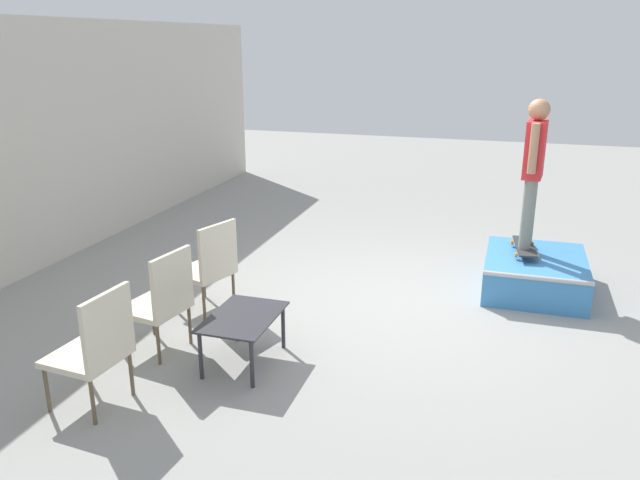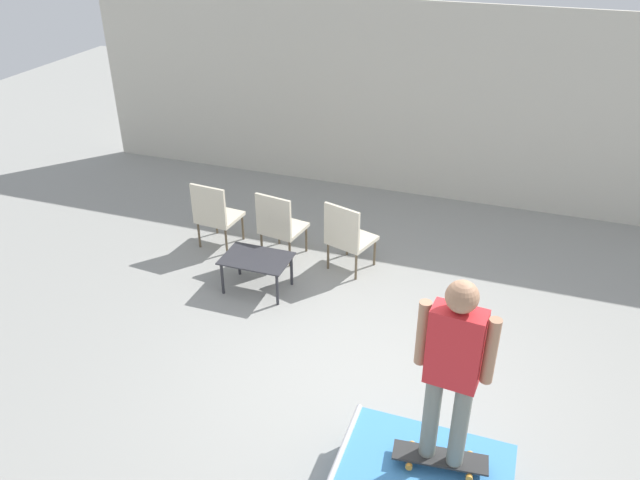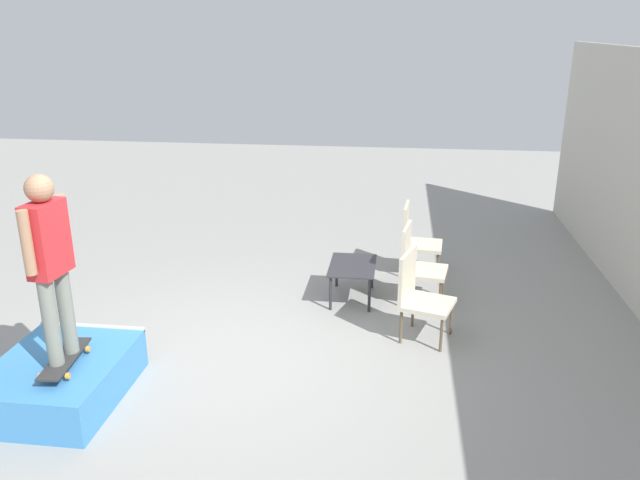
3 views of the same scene
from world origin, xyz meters
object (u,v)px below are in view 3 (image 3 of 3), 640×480
object	(u,v)px
skateboard_on_ramp	(65,359)
patio_chair_left	(415,237)
person_skater	(49,255)
patio_chair_right	(419,293)
coffee_table	(352,269)
patio_chair_center	(417,262)
skate_ramp_box	(61,379)

from	to	relation	value
skateboard_on_ramp	patio_chair_left	distance (m)	4.77
person_skater	patio_chair_right	distance (m)	3.69
coffee_table	patio_chair_left	distance (m)	1.25
patio_chair_right	patio_chair_left	bearing A→B (deg)	17.73
skateboard_on_ramp	patio_chair_center	distance (m)	4.10
person_skater	coffee_table	world-z (taller)	person_skater
skate_ramp_box	coffee_table	world-z (taller)	coffee_table
skateboard_on_ramp	patio_chair_right	world-z (taller)	patio_chair_right
skate_ramp_box	skateboard_on_ramp	size ratio (longest dim) A/B	1.80
coffee_table	patio_chair_left	size ratio (longest dim) A/B	0.85
patio_chair_left	patio_chair_center	size ratio (longest dim) A/B	1.00
patio_chair_left	person_skater	bearing A→B (deg)	144.10
patio_chair_center	patio_chair_right	distance (m)	0.94
skate_ramp_box	patio_chair_left	xyz separation A→B (m)	(-3.50, 3.25, 0.33)
patio_chair_left	patio_chair_center	bearing A→B (deg)	-174.97
patio_chair_center	skate_ramp_box	bearing A→B (deg)	137.37
person_skater	skateboard_on_ramp	bearing A→B (deg)	140.50
person_skater	patio_chair_right	bearing A→B (deg)	124.34
patio_chair_right	person_skater	bearing A→B (deg)	136.44
patio_chair_left	coffee_table	bearing A→B (deg)	145.84
coffee_table	patio_chair_right	size ratio (longest dim) A/B	0.85
skateboard_on_ramp	person_skater	size ratio (longest dim) A/B	0.46
skateboard_on_ramp	patio_chair_right	bearing A→B (deg)	112.66
person_skater	coffee_table	bearing A→B (deg)	144.02
skateboard_on_ramp	patio_chair_right	distance (m)	3.57
patio_chair_center	patio_chair_left	bearing A→B (deg)	9.27
person_skater	patio_chair_center	bearing A→B (deg)	135.94
coffee_table	patio_chair_center	bearing A→B (deg)	91.20
skateboard_on_ramp	patio_chair_center	world-z (taller)	patio_chair_center
person_skater	patio_chair_right	world-z (taller)	person_skater
patio_chair_left	skateboard_on_ramp	bearing A→B (deg)	144.10
person_skater	patio_chair_left	world-z (taller)	person_skater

